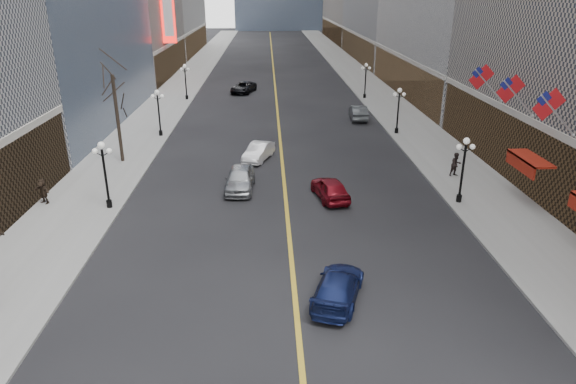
{
  "coord_description": "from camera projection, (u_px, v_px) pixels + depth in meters",
  "views": [
    {
      "loc": [
        -1.18,
        -1.86,
        13.7
      ],
      "look_at": [
        -0.45,
        16.02,
        6.6
      ],
      "focal_mm": 32.0,
      "sensor_mm": 36.0,
      "label": 1
    }
  ],
  "objects": [
    {
      "name": "lane_line",
      "position": [
        275.0,
        82.0,
        81.12
      ],
      "size": [
        0.25,
        200.0,
        0.02
      ],
      "primitive_type": "cube",
      "color": "gold",
      "rests_on": "ground"
    },
    {
      "name": "flag_4",
      "position": [
        513.0,
        91.0,
        34.43
      ],
      "size": [
        2.87,
        0.12,
        2.87
      ],
      "color": "#B2B2B7",
      "rests_on": "ground"
    },
    {
      "name": "flag_5",
      "position": [
        483.0,
        79.0,
        39.07
      ],
      "size": [
        2.87,
        0.12,
        2.87
      ],
      "color": "#B2B2B7",
      "rests_on": "ground"
    },
    {
      "name": "awning_c",
      "position": [
        528.0,
        160.0,
        34.15
      ],
      "size": [
        1.4,
        4.0,
        0.93
      ],
      "color": "maroon",
      "rests_on": "ground"
    },
    {
      "name": "sidewalk_east",
      "position": [
        375.0,
        93.0,
        72.33
      ],
      "size": [
        6.0,
        230.0,
        0.15
      ],
      "primitive_type": "cube",
      "color": "gray",
      "rests_on": "ground"
    },
    {
      "name": "car_nb_far",
      "position": [
        243.0,
        87.0,
        72.24
      ],
      "size": [
        3.96,
        5.98,
        1.53
      ],
      "primitive_type": "imported",
      "rotation": [
        0.0,
        0.0,
        -0.28
      ],
      "color": "black",
      "rests_on": "ground"
    },
    {
      "name": "streetlamp_west_1",
      "position": [
        104.0,
        168.0,
        33.17
      ],
      "size": [
        1.26,
        0.44,
        4.52
      ],
      "color": "black",
      "rests_on": "sidewalk_west"
    },
    {
      "name": "streetlamp_east_3",
      "position": [
        366.0,
        77.0,
        67.49
      ],
      "size": [
        1.26,
        0.44,
        4.52
      ],
      "color": "black",
      "rests_on": "sidewalk_east"
    },
    {
      "name": "ped_east_walk",
      "position": [
        456.0,
        164.0,
        39.56
      ],
      "size": [
        1.02,
        0.76,
        1.86
      ],
      "primitive_type": "imported",
      "rotation": [
        0.0,
        0.0,
        0.32
      ],
      "color": "black",
      "rests_on": "sidewalk_east"
    },
    {
      "name": "streetlamp_east_2",
      "position": [
        398.0,
        106.0,
        50.77
      ],
      "size": [
        1.26,
        0.44,
        4.52
      ],
      "color": "black",
      "rests_on": "sidewalk_east"
    },
    {
      "name": "streetlamp_west_2",
      "position": [
        158.0,
        108.0,
        49.89
      ],
      "size": [
        1.26,
        0.44,
        4.52
      ],
      "color": "black",
      "rests_on": "sidewalk_west"
    },
    {
      "name": "streetlamp_west_3",
      "position": [
        185.0,
        78.0,
        66.61
      ],
      "size": [
        1.26,
        0.44,
        4.52
      ],
      "color": "black",
      "rests_on": "sidewalk_west"
    },
    {
      "name": "car_sb_near",
      "position": [
        338.0,
        287.0,
        24.03
      ],
      "size": [
        3.37,
        5.18,
        1.4
      ],
      "primitive_type": "imported",
      "rotation": [
        0.0,
        0.0,
        2.82
      ],
      "color": "navy",
      "rests_on": "ground"
    },
    {
      "name": "tree_west_far",
      "position": [
        114.0,
        89.0,
        41.16
      ],
      "size": [
        3.6,
        3.6,
        7.92
      ],
      "color": "#2D231C",
      "rests_on": "sidewalk_west"
    },
    {
      "name": "car_nb_mid",
      "position": [
        259.0,
        152.0,
        43.91
      ],
      "size": [
        2.91,
        4.64,
        1.44
      ],
      "primitive_type": "imported",
      "rotation": [
        0.0,
        0.0,
        -0.34
      ],
      "color": "white",
      "rests_on": "ground"
    },
    {
      "name": "sidewalk_west",
      "position": [
        175.0,
        94.0,
        71.28
      ],
      "size": [
        6.0,
        230.0,
        0.15
      ],
      "primitive_type": "cube",
      "color": "gray",
      "rests_on": "ground"
    },
    {
      "name": "car_sb_mid",
      "position": [
        330.0,
        188.0,
        35.71
      ],
      "size": [
        2.69,
        4.81,
        1.55
      ],
      "primitive_type": "imported",
      "rotation": [
        0.0,
        0.0,
        3.34
      ],
      "color": "maroon",
      "rests_on": "ground"
    },
    {
      "name": "streetlamp_east_1",
      "position": [
        464.0,
        163.0,
        34.06
      ],
      "size": [
        1.26,
        0.44,
        4.52
      ],
      "color": "black",
      "rests_on": "sidewalk_east"
    },
    {
      "name": "ped_west_far",
      "position": [
        43.0,
        191.0,
        34.55
      ],
      "size": [
        1.59,
        1.25,
        1.72
      ],
      "primitive_type": "imported",
      "rotation": [
        0.0,
        0.0,
        -0.57
      ],
      "color": "black",
      "rests_on": "sidewalk_west"
    },
    {
      "name": "car_sb_far",
      "position": [
        358.0,
        112.0,
        57.46
      ],
      "size": [
        1.99,
        4.96,
        1.61
      ],
      "primitive_type": "imported",
      "rotation": [
        0.0,
        0.0,
        3.08
      ],
      "color": "#494D50",
      "rests_on": "ground"
    },
    {
      "name": "theatre_marquee",
      "position": [
        167.0,
        1.0,
        76.1
      ],
      "size": [
        2.0,
        0.55,
        12.0
      ],
      "color": "red",
      "rests_on": "ground"
    },
    {
      "name": "car_nb_near",
      "position": [
        240.0,
        179.0,
        37.29
      ],
      "size": [
        2.22,
        5.02,
        1.68
      ],
      "primitive_type": "imported",
      "rotation": [
        0.0,
        0.0,
        -0.05
      ],
      "color": "#A0A4A8",
      "rests_on": "ground"
    },
    {
      "name": "flag_3",
      "position": [
        551.0,
        107.0,
        29.78
      ],
      "size": [
        2.87,
        0.12,
        2.87
      ],
      "color": "#B2B2B7",
      "rests_on": "ground"
    }
  ]
}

